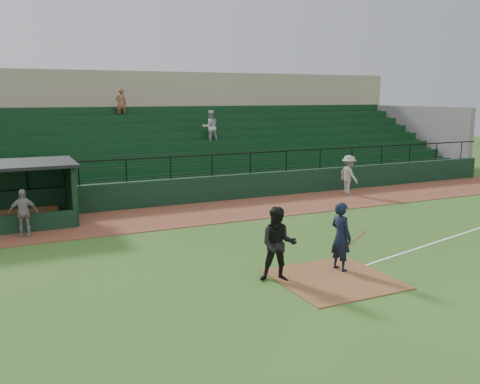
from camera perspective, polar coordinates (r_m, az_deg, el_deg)
name	(u,v)px	position (r m, az deg, el deg)	size (l,w,h in m)	color
ground	(314,268)	(15.20, 8.12, -8.34)	(90.00, 90.00, 0.00)	#325B1D
warning_track	(210,212)	(22.06, -3.32, -2.24)	(40.00, 4.00, 0.03)	brown
home_plate_dirt	(334,279)	(14.42, 10.33, -9.40)	(3.00, 3.00, 0.03)	brown
foul_line	(477,229)	(21.28, 24.65, -3.71)	(18.00, 0.09, 0.01)	white
stadium_structure	(154,143)	(29.65, -9.50, 5.39)	(38.00, 13.08, 6.40)	black
batter_at_plate	(341,237)	(14.89, 11.06, -4.85)	(1.08, 0.78, 1.98)	black
umpire	(278,244)	(13.82, 4.24, -5.79)	(0.99, 0.77, 2.03)	black
runner	(349,175)	(26.40, 11.89, 1.86)	(1.26, 0.73, 1.96)	#9E9894
dugout_player_a	(23,213)	(19.63, -22.78, -2.12)	(0.99, 0.41, 1.68)	gray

